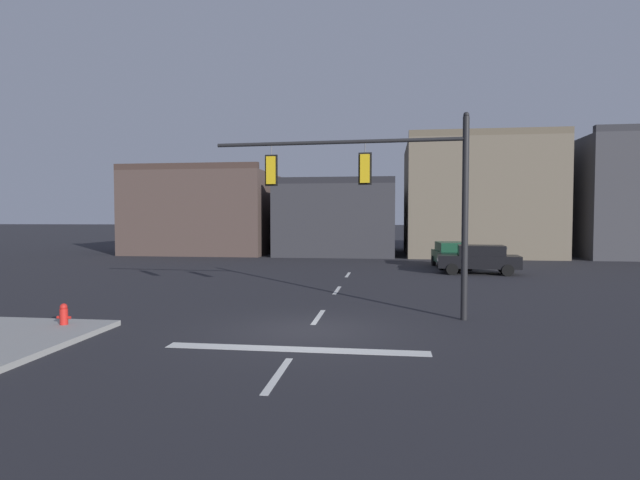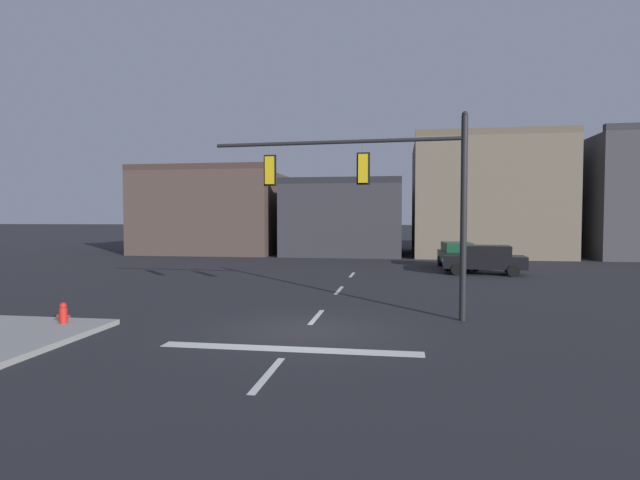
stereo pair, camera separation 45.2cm
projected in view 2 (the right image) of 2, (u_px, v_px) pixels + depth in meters
ground_plane at (305, 331)px, 14.19m from camera, size 400.00×400.00×0.00m
stop_bar_paint at (289, 349)px, 12.22m from camera, size 6.40×0.50×0.01m
lane_centreline at (317, 317)px, 16.17m from camera, size 0.16×26.40×0.01m
signal_mast_near_side at (383, 184)px, 15.94m from camera, size 8.08×0.66×6.37m
car_lot_nearside at (457, 254)px, 31.70m from camera, size 2.16×4.55×1.61m
car_lot_middle at (484, 259)px, 28.21m from camera, size 4.55×2.17×1.61m
fire_hydrant at (63, 317)px, 14.48m from camera, size 0.40×0.30×0.75m
building_row at (498, 207)px, 42.87m from camera, size 58.04×13.92×9.80m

